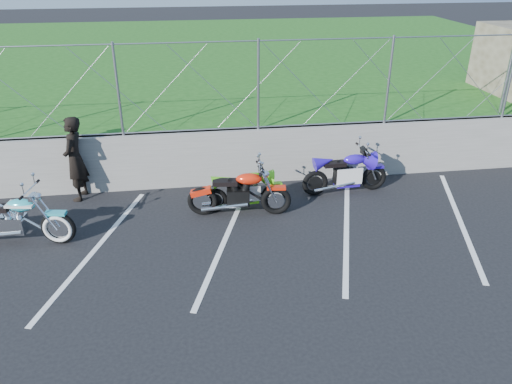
{
  "coord_description": "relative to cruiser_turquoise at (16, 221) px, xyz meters",
  "views": [
    {
      "loc": [
        -0.62,
        -7.23,
        4.97
      ],
      "look_at": [
        0.63,
        1.3,
        0.78
      ],
      "focal_mm": 35.0,
      "sensor_mm": 36.0,
      "label": 1
    }
  ],
  "objects": [
    {
      "name": "cruiser_turquoise",
      "position": [
        0.0,
        0.0,
        0.0
      ],
      "size": [
        2.26,
        0.71,
        1.13
      ],
      "rotation": [
        0.0,
        0.0,
        -0.17
      ],
      "color": "black",
      "rests_on": "ground"
    },
    {
      "name": "person_standing",
      "position": [
        0.82,
        1.79,
        0.48
      ],
      "size": [
        0.54,
        0.74,
        1.87
      ],
      "primitive_type": "imported",
      "rotation": [
        0.0,
        0.0,
        -1.72
      ],
      "color": "black",
      "rests_on": "ground"
    },
    {
      "name": "parking_lines",
      "position": [
        5.06,
        -0.38,
        -0.45
      ],
      "size": [
        18.29,
        4.31,
        0.01
      ],
      "color": "silver",
      "rests_on": "ground"
    },
    {
      "name": "chain_link_fence",
      "position": [
        3.86,
        2.12,
        1.85
      ],
      "size": [
        28.0,
        0.03,
        2.0
      ],
      "color": "gray",
      "rests_on": "retaining_wall"
    },
    {
      "name": "grass_field",
      "position": [
        3.86,
        12.12,
        0.2
      ],
      "size": [
        30.0,
        20.0,
        1.3
      ],
      "primitive_type": "cube",
      "color": "#194B14",
      "rests_on": "ground"
    },
    {
      "name": "sportbike_green",
      "position": [
        4.39,
        0.74,
        -0.05
      ],
      "size": [
        1.81,
        0.64,
        0.94
      ],
      "rotation": [
        0.0,
        0.0,
        0.07
      ],
      "color": "black",
      "rests_on": "ground"
    },
    {
      "name": "naked_orange",
      "position": [
        4.25,
        0.51,
        0.0
      ],
      "size": [
        2.14,
        0.73,
        1.07
      ],
      "rotation": [
        0.0,
        0.0,
        -0.13
      ],
      "color": "black",
      "rests_on": "ground"
    },
    {
      "name": "sportbike_blue",
      "position": [
        6.73,
        1.22,
        -0.01
      ],
      "size": [
        2.0,
        0.71,
        1.03
      ],
      "rotation": [
        0.0,
        0.0,
        0.06
      ],
      "color": "black",
      "rests_on": "ground"
    },
    {
      "name": "retaining_wall",
      "position": [
        3.86,
        2.12,
        0.2
      ],
      "size": [
        30.0,
        0.22,
        1.3
      ],
      "primitive_type": "cube",
      "color": "slate",
      "rests_on": "ground"
    },
    {
      "name": "ground",
      "position": [
        3.86,
        -1.38,
        -0.45
      ],
      "size": [
        90.0,
        90.0,
        0.0
      ],
      "primitive_type": "plane",
      "color": "black",
      "rests_on": "ground"
    }
  ]
}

